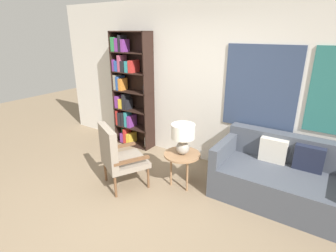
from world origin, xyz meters
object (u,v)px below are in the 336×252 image
object	(u,v)px
couch	(285,179)
table_lamp	(183,135)
armchair	(117,154)
side_table	(182,157)
bookshelf	(129,92)

from	to	relation	value
couch	table_lamp	distance (m)	1.49
armchair	side_table	world-z (taller)	armchair
couch	bookshelf	bearing A→B (deg)	174.14
couch	side_table	size ratio (longest dim) A/B	3.36
armchair	table_lamp	xyz separation A→B (m)	(0.78, 0.53, 0.29)
couch	table_lamp	xyz separation A→B (m)	(-1.31, -0.48, 0.50)
armchair	couch	bearing A→B (deg)	25.89
side_table	table_lamp	xyz separation A→B (m)	(0.01, 0.00, 0.34)
armchair	bookshelf	bearing A→B (deg)	124.61
armchair	table_lamp	bearing A→B (deg)	34.29
table_lamp	side_table	bearing A→B (deg)	-177.74
armchair	side_table	bearing A→B (deg)	34.53
side_table	table_lamp	bearing A→B (deg)	2.26
armchair	couch	size ratio (longest dim) A/B	0.53
bookshelf	armchair	distance (m)	1.70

